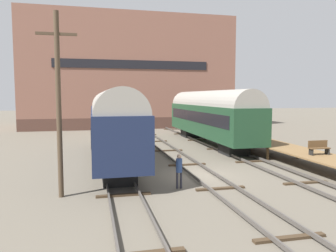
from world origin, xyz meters
name	(u,v)px	position (x,y,z in m)	size (l,w,h in m)	color
ground_plane	(201,176)	(0.00, 0.00, 0.00)	(200.00, 200.00, 0.00)	#60594C
track_left	(119,178)	(-4.91, 0.00, 0.14)	(2.60, 60.00, 0.26)	#4C4742
track_middle	(201,173)	(0.00, 0.00, 0.14)	(2.60, 60.00, 0.26)	#4C4742
track_right	(275,169)	(4.91, 0.00, 0.14)	(2.60, 60.00, 0.26)	#4C4742
train_car_navy	(112,121)	(-4.91, 5.41, 2.96)	(2.93, 17.63, 5.19)	black
train_car_green	(209,114)	(4.91, 12.25, 3.01)	(3.02, 18.40, 5.28)	black
station_platform	(283,147)	(7.64, 3.50, 0.91)	(2.82, 15.39, 0.99)	brown
bench	(319,147)	(7.84, -0.21, 1.47)	(1.40, 0.40, 0.91)	brown
person_worker	(179,168)	(-2.01, -2.34, 1.08)	(0.32, 0.32, 1.79)	#282833
utility_pole	(59,103)	(-7.78, -2.47, 4.44)	(1.80, 0.24, 8.56)	#473828
warehouse_building	(128,74)	(-0.54, 35.36, 8.38)	(31.24, 13.90, 16.77)	#4F342A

